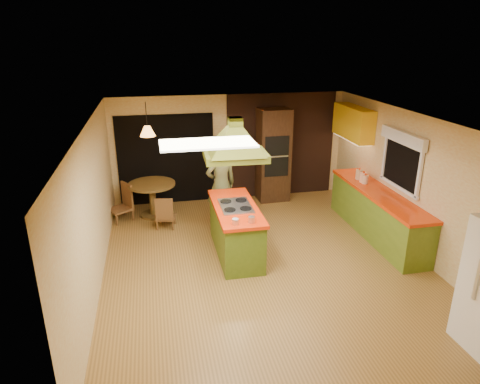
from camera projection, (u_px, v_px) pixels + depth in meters
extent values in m
plane|color=olive|center=(264.00, 262.00, 7.56)|extent=(6.50, 6.50, 0.00)
plane|color=beige|center=(230.00, 148.00, 10.11)|extent=(5.50, 0.00, 5.50)
plane|color=beige|center=(352.00, 312.00, 4.14)|extent=(5.50, 0.00, 5.50)
plane|color=beige|center=(93.00, 208.00, 6.60)|extent=(0.00, 6.50, 6.50)
plane|color=beige|center=(414.00, 185.00, 7.65)|extent=(0.00, 6.50, 6.50)
plane|color=silver|center=(267.00, 121.00, 6.69)|extent=(6.50, 6.50, 0.00)
cube|color=#381E14|center=(281.00, 145.00, 10.33)|extent=(2.64, 0.03, 2.50)
cube|color=black|center=(166.00, 160.00, 9.87)|extent=(2.20, 0.03, 2.10)
cube|color=olive|center=(377.00, 215.00, 8.43)|extent=(0.58, 3.00, 0.86)
cube|color=#E53807|center=(379.00, 193.00, 8.27)|extent=(0.62, 3.05, 0.06)
cube|color=yellow|center=(353.00, 123.00, 9.39)|extent=(0.34, 1.40, 0.70)
cube|color=black|center=(402.00, 162.00, 7.91)|extent=(0.03, 1.16, 0.96)
cube|color=white|center=(403.00, 138.00, 7.74)|extent=(0.10, 1.35, 0.22)
cube|color=white|center=(208.00, 144.00, 5.39)|extent=(1.20, 0.60, 0.03)
cube|color=#516C1B|center=(236.00, 231.00, 7.71)|extent=(0.69, 1.78, 0.87)
cube|color=red|center=(236.00, 208.00, 7.55)|extent=(0.75, 1.86, 0.06)
cube|color=silver|center=(236.00, 206.00, 7.54)|extent=(0.54, 0.78, 0.02)
cube|color=#5F6719|center=(235.00, 156.00, 7.22)|extent=(1.08, 0.80, 0.13)
pyramid|color=#5F6719|center=(235.00, 126.00, 7.05)|extent=(1.08, 0.80, 0.45)
cube|color=#5F6719|center=(235.00, 121.00, 7.02)|extent=(0.22, 0.22, 0.14)
imported|color=brown|center=(221.00, 185.00, 8.72)|extent=(0.74, 0.59, 1.79)
cube|color=#3F2614|center=(273.00, 155.00, 10.07)|extent=(0.74, 0.61, 2.19)
cube|color=black|center=(277.00, 146.00, 9.70)|extent=(0.56, 0.04, 0.45)
cube|color=black|center=(276.00, 167.00, 9.87)|extent=(0.56, 0.04, 0.45)
cylinder|color=brown|center=(152.00, 184.00, 9.22)|extent=(1.02, 1.02, 0.05)
cylinder|color=brown|center=(153.00, 200.00, 9.34)|extent=(0.14, 0.14, 0.71)
cylinder|color=brown|center=(154.00, 215.00, 9.47)|extent=(0.57, 0.57, 0.05)
cone|color=#FF9E3F|center=(147.00, 131.00, 8.81)|extent=(0.41, 0.41, 0.21)
cylinder|color=beige|center=(359.00, 175.00, 8.93)|extent=(0.16, 0.16, 0.20)
cylinder|color=#FFE8CD|center=(363.00, 178.00, 8.76)|extent=(0.16, 0.16, 0.19)
cylinder|color=beige|center=(365.00, 179.00, 8.69)|extent=(0.16, 0.16, 0.17)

